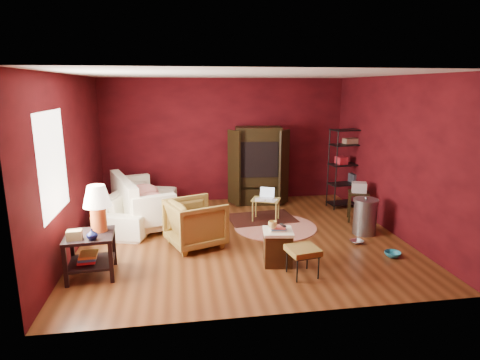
# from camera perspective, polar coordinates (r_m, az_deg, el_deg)

# --- Properties ---
(room) EXTENTS (5.54, 5.04, 2.84)m
(room) POSITION_cam_1_polar(r_m,az_deg,el_deg) (6.77, -0.06, 2.90)
(room) COLOR brown
(room) RESTS_ON ground
(sofa) EXTENTS (1.25, 2.34, 0.88)m
(sofa) POSITION_cam_1_polar(r_m,az_deg,el_deg) (8.06, -14.19, -2.87)
(sofa) COLOR white
(sofa) RESTS_ON ground
(armchair) EXTENTS (1.04, 1.07, 0.87)m
(armchair) POSITION_cam_1_polar(r_m,az_deg,el_deg) (6.73, -6.33, -5.77)
(armchair) COLOR black
(armchair) RESTS_ON ground
(pet_bowl_steel) EXTENTS (0.22, 0.11, 0.22)m
(pet_bowl_steel) POSITION_cam_1_polar(r_m,az_deg,el_deg) (7.16, 16.30, -7.83)
(pet_bowl_steel) COLOR #ABACB2
(pet_bowl_steel) RESTS_ON ground
(pet_bowl_turquoise) EXTENTS (0.25, 0.09, 0.25)m
(pet_bowl_turquoise) POSITION_cam_1_polar(r_m,az_deg,el_deg) (6.80, 20.94, -9.17)
(pet_bowl_turquoise) COLOR teal
(pet_bowl_turquoise) RESTS_ON ground
(vase) EXTENTS (0.16, 0.17, 0.15)m
(vase) POSITION_cam_1_polar(r_m,az_deg,el_deg) (5.74, -20.30, -7.27)
(vase) COLOR #0E1446
(vase) RESTS_ON side_table
(mug) EXTENTS (0.14, 0.11, 0.13)m
(mug) POSITION_cam_1_polar(r_m,az_deg,el_deg) (5.89, 4.66, -6.23)
(mug) COLOR #DBC36B
(mug) RESTS_ON hamper
(side_table) EXTENTS (0.70, 0.70, 1.28)m
(side_table) POSITION_cam_1_polar(r_m,az_deg,el_deg) (5.97, -20.09, -5.64)
(side_table) COLOR black
(side_table) RESTS_ON ground
(sofa_cushions) EXTENTS (1.38, 2.15, 0.84)m
(sofa_cushions) POSITION_cam_1_polar(r_m,az_deg,el_deg) (8.07, -14.17, -3.05)
(sofa_cushions) COLOR white
(sofa_cushions) RESTS_ON sofa
(hamper) EXTENTS (0.49, 0.49, 0.61)m
(hamper) POSITION_cam_1_polar(r_m,az_deg,el_deg) (6.10, 5.39, -9.37)
(hamper) COLOR #452610
(hamper) RESTS_ON ground
(footstool) EXTENTS (0.47, 0.47, 0.42)m
(footstool) POSITION_cam_1_polar(r_m,az_deg,el_deg) (5.75, 8.93, -9.99)
(footstool) COLOR black
(footstool) RESTS_ON ground
(rug_round) EXTENTS (1.78, 1.78, 0.01)m
(rug_round) POSITION_cam_1_polar(r_m,az_deg,el_deg) (7.71, 5.04, -6.63)
(rug_round) COLOR beige
(rug_round) RESTS_ON ground
(rug_oriental) EXTENTS (1.39, 1.00, 0.01)m
(rug_oriental) POSITION_cam_1_polar(r_m,az_deg,el_deg) (8.14, 3.06, -5.42)
(rug_oriental) COLOR #451912
(rug_oriental) RESTS_ON ground
(laptop_desk) EXTENTS (0.64, 0.56, 0.66)m
(laptop_desk) POSITION_cam_1_polar(r_m,az_deg,el_deg) (7.91, 3.72, -3.03)
(laptop_desk) COLOR tan
(laptop_desk) RESTS_ON ground
(tv_armoire) EXTENTS (1.37, 0.81, 1.74)m
(tv_armoire) POSITION_cam_1_polar(r_m,az_deg,el_deg) (9.01, 2.60, 2.25)
(tv_armoire) COLOR black
(tv_armoire) RESTS_ON ground
(wire_shelving) EXTENTS (0.89, 0.48, 1.73)m
(wire_shelving) POSITION_cam_1_polar(r_m,az_deg,el_deg) (9.05, 15.28, 2.11)
(wire_shelving) COLOR black
(wire_shelving) RESTS_ON ground
(small_stand) EXTENTS (0.50, 0.50, 0.78)m
(small_stand) POSITION_cam_1_polar(r_m,az_deg,el_deg) (8.22, 16.54, -1.68)
(small_stand) COLOR black
(small_stand) RESTS_ON ground
(trash_can) EXTENTS (0.56, 0.56, 0.70)m
(trash_can) POSITION_cam_1_polar(r_m,az_deg,el_deg) (7.59, 17.34, -4.95)
(trash_can) COLOR gray
(trash_can) RESTS_ON ground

